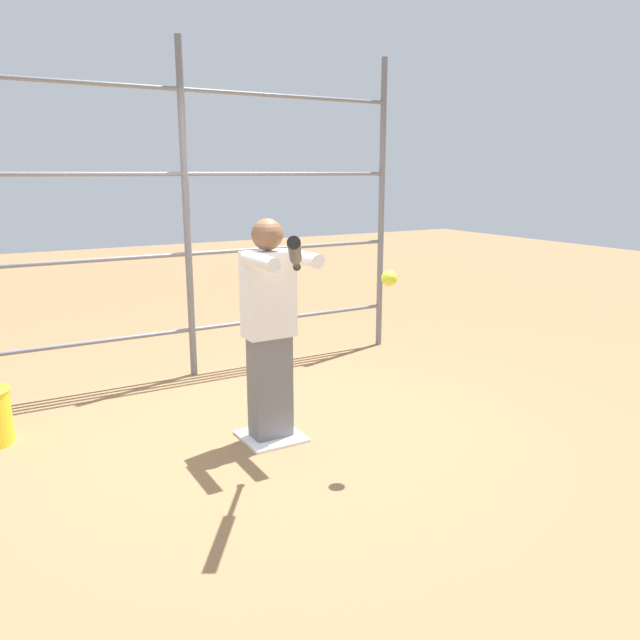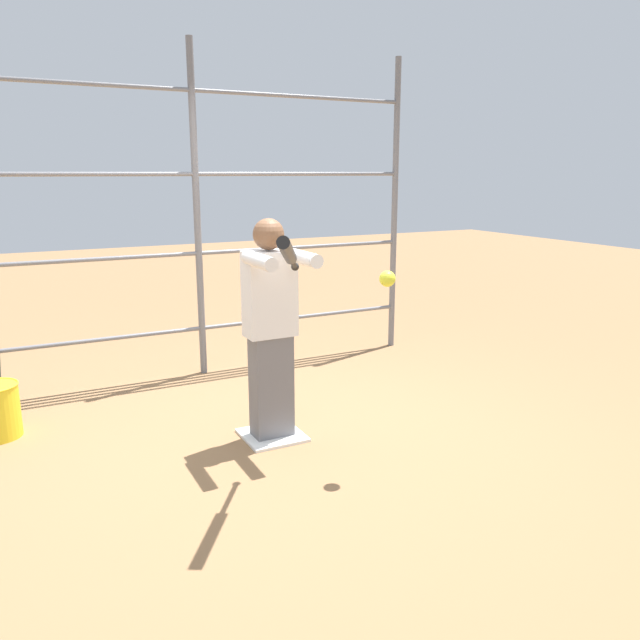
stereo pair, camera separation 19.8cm
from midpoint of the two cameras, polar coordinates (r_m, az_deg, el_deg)
ground_plane at (r=4.39m, az=-5.80°, el=-10.65°), size 24.00×24.00×0.00m
home_plate at (r=4.38m, az=-5.80°, el=-10.53°), size 0.40×0.40×0.02m
fence_backstop at (r=5.52m, az=-13.13°, el=9.36°), size 4.13×0.06×2.86m
batter at (r=4.11m, az=-5.98°, el=-0.38°), size 0.38×0.50×1.50m
baseball_bat_swinging at (r=3.21m, az=-4.06°, el=6.08°), size 0.42×0.71×0.28m
softball_in_flight at (r=3.67m, az=4.82°, el=3.83°), size 0.10×0.10×0.10m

